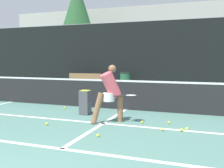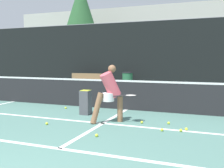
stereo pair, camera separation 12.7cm
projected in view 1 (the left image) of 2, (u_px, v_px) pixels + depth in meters
court_baseline_near at (62, 149)px, 4.69m from camera, size 11.00×0.10×0.01m
court_service_line at (103, 123)px, 6.56m from camera, size 8.25×0.10×0.01m
court_center_mark at (103, 124)px, 6.53m from camera, size 0.10×3.94×0.01m
net at (126, 94)px, 8.33m from camera, size 11.09×0.09×1.07m
fence_back at (157, 56)px, 13.25m from camera, size 24.00×0.06×3.56m
player_practicing at (110, 92)px, 6.60m from camera, size 1.18×0.76×1.47m
tennis_ball_scattered_0 at (65, 108)px, 8.47m from camera, size 0.07×0.07×0.07m
tennis_ball_scattered_2 at (187, 129)px, 5.95m from camera, size 0.07×0.07×0.07m
tennis_ball_scattered_5 at (182, 130)px, 5.84m from camera, size 0.07×0.07×0.07m
tennis_ball_scattered_6 at (169, 123)px, 6.51m from camera, size 0.07×0.07×0.07m
tennis_ball_scattered_7 at (47, 124)px, 6.39m from camera, size 0.07×0.07×0.07m
tennis_ball_scattered_8 at (142, 122)px, 6.57m from camera, size 0.07×0.07×0.07m
tennis_ball_scattered_9 at (163, 130)px, 5.87m from camera, size 0.07×0.07×0.07m
tennis_ball_scattered_10 at (98, 135)px, 5.42m from camera, size 0.07×0.07×0.07m
ball_hopper at (85, 102)px, 7.60m from camera, size 0.28×0.28×0.71m
courtside_bench at (84, 81)px, 13.88m from camera, size 1.85×0.49×0.86m
trash_bin at (125, 82)px, 13.29m from camera, size 0.54×0.54×0.96m
parked_car at (93, 75)px, 16.94m from camera, size 1.83×3.98×1.38m
tree_west at (77, 9)px, 23.96m from camera, size 3.28×3.28×8.74m
building_far at (181, 41)px, 25.25m from camera, size 36.00×2.40×6.76m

